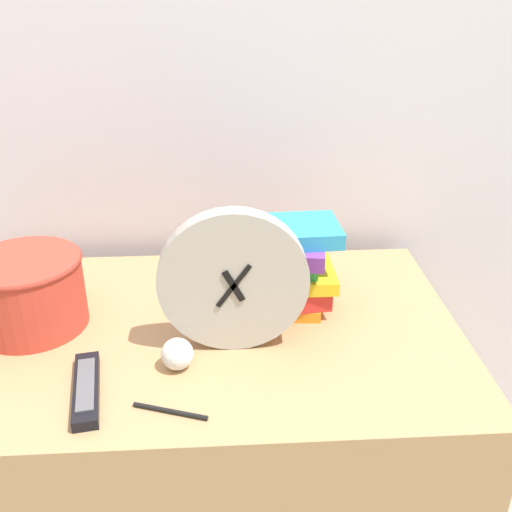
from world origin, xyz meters
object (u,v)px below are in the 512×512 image
(desk_clock, at_px, (233,281))
(tv_remote, at_px, (86,389))
(book_stack, at_px, (274,267))
(crumpled_paper_ball, at_px, (177,354))
(pen, at_px, (170,411))
(basket, at_px, (28,290))

(desk_clock, bearing_deg, tv_remote, -153.08)
(book_stack, xyz_separation_m, crumpled_paper_ball, (-0.19, -0.21, -0.06))
(tv_remote, xyz_separation_m, pen, (0.14, -0.06, -0.01))
(basket, height_order, crumpled_paper_ball, basket)
(desk_clock, bearing_deg, pen, -120.59)
(crumpled_paper_ball, relative_size, pen, 0.47)
(basket, bearing_deg, crumpled_paper_ball, -28.40)
(desk_clock, distance_m, tv_remote, 0.31)
(book_stack, distance_m, crumpled_paper_ball, 0.29)
(desk_clock, xyz_separation_m, crumpled_paper_ball, (-0.10, -0.06, -0.11))
(desk_clock, xyz_separation_m, tv_remote, (-0.25, -0.13, -0.13))
(book_stack, relative_size, crumpled_paper_ball, 4.60)
(basket, height_order, pen, basket)
(book_stack, relative_size, tv_remote, 1.40)
(basket, bearing_deg, pen, -44.09)
(desk_clock, distance_m, crumpled_paper_ball, 0.16)
(tv_remote, bearing_deg, crumpled_paper_ball, 23.29)
(book_stack, bearing_deg, pen, -120.99)
(book_stack, height_order, basket, book_stack)
(crumpled_paper_ball, bearing_deg, desk_clock, 31.79)
(crumpled_paper_ball, bearing_deg, basket, 151.60)
(desk_clock, xyz_separation_m, book_stack, (0.09, 0.14, -0.05))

